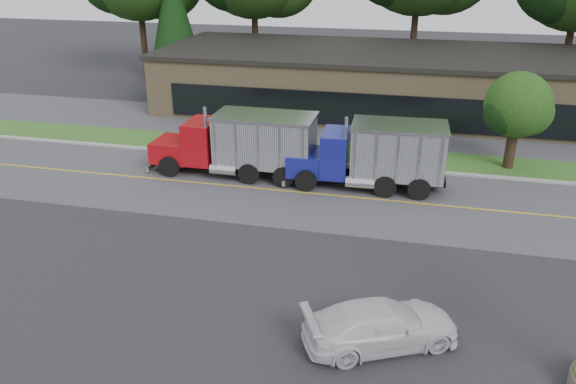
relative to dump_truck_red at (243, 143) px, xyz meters
name	(u,v)px	position (x,y,z in m)	size (l,w,h in m)	color
ground	(260,294)	(3.92, -10.67, -1.81)	(140.00, 140.00, 0.00)	#34343A
road	(309,193)	(3.92, -1.67, -1.81)	(60.00, 8.00, 0.02)	#5A5A5F
center_line	(309,193)	(3.92, -1.67, -1.81)	(60.00, 0.12, 0.01)	gold
curb	(324,164)	(3.92, 2.53, -1.81)	(60.00, 0.30, 0.12)	#9E9E99
grass_verge	(329,154)	(3.92, 4.33, -1.81)	(60.00, 3.40, 0.03)	#2F6221
far_parking	(341,129)	(3.92, 9.33, -1.81)	(60.00, 7.00, 0.02)	#5A5A5F
strip_mall	(380,82)	(5.92, 15.33, 0.19)	(32.00, 12.00, 4.00)	#97805D
evergreen_left	(173,15)	(-12.08, 19.33, 4.07)	(4.71, 4.71, 10.70)	#382619
tree_verge	(518,108)	(13.98, 4.37, 1.56)	(3.72, 3.50, 5.31)	#382619
dump_truck_red	(243,143)	(0.00, 0.00, 0.00)	(8.89, 2.68, 3.36)	black
dump_truck_blue	(376,154)	(6.94, -0.13, -0.01)	(7.91, 2.91, 3.36)	black
rally_car	(381,325)	(8.25, -12.42, -1.11)	(1.95, 4.80, 1.39)	silver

